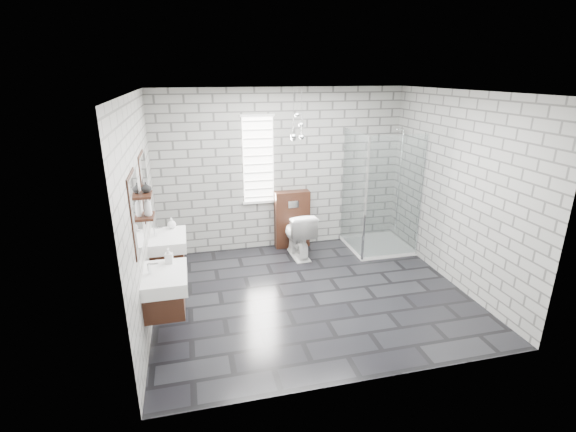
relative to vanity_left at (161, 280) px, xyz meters
name	(u,v)px	position (x,y,z in m)	size (l,w,h in m)	color
floor	(311,294)	(1.91, 0.62, -0.77)	(4.20, 3.60, 0.02)	black
ceiling	(315,91)	(1.91, 0.62, 1.95)	(4.20, 3.60, 0.02)	white
wall_back	(282,170)	(1.91, 2.43, 0.59)	(4.20, 0.02, 2.70)	gray
wall_front	(371,258)	(1.91, -1.19, 0.59)	(4.20, 0.02, 2.70)	gray
wall_left	(141,213)	(-0.20, 0.62, 0.59)	(0.02, 3.60, 2.70)	gray
wall_right	(457,190)	(4.02, 0.62, 0.59)	(0.02, 3.60, 2.70)	gray
vanity_left	(161,280)	(0.00, 0.00, 0.00)	(0.47, 0.70, 1.57)	#381C11
vanity_right	(165,242)	(0.00, 1.12, 0.00)	(0.47, 0.70, 1.57)	#381C11
shelf_lower	(148,216)	(-0.12, 0.57, 0.56)	(0.14, 0.30, 0.03)	#381C11
shelf_upper	(145,195)	(-0.12, 0.57, 0.82)	(0.14, 0.30, 0.03)	#381C11
window	(258,160)	(1.51, 2.40, 0.79)	(0.56, 0.05, 1.48)	white
cistern_panel	(292,219)	(2.06, 2.32, -0.26)	(0.60, 0.20, 1.00)	#381C11
flush_plate	(294,204)	(2.06, 2.21, 0.04)	(0.18, 0.01, 0.12)	silver
shower_enclosure	(376,223)	(3.41, 1.80, -0.25)	(1.00, 1.00, 2.03)	white
pendant_cluster	(297,130)	(2.06, 1.99, 1.32)	(0.25, 0.23, 0.80)	silver
toilet	(298,234)	(2.06, 1.89, -0.37)	(0.43, 0.76, 0.78)	white
soap_bottle_a	(169,256)	(0.09, 0.23, 0.18)	(0.08, 0.08, 0.18)	#B2B2B2
soap_bottle_b	(172,223)	(0.09, 1.39, 0.17)	(0.12, 0.12, 0.15)	#B2B2B2
soap_bottle_c	(147,206)	(-0.11, 0.55, 0.70)	(0.09, 0.09, 0.24)	#B2B2B2
vase	(146,187)	(-0.11, 0.62, 0.90)	(0.12, 0.12, 0.12)	#B2B2B2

